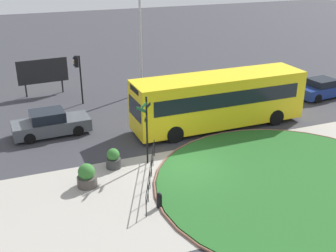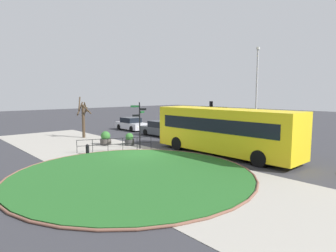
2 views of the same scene
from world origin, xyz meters
TOP-DOWN VIEW (x-y plane):
  - ground at (0.00, 0.00)m, footprint 120.00×120.00m
  - sidewalk_paving at (0.00, -2.07)m, footprint 32.00×7.85m
  - grass_island at (3.89, -3.47)m, footprint 12.42×12.42m
  - grass_kerb_ring at (3.89, -3.47)m, footprint 12.73×12.73m
  - signpost_directional at (-1.58, 0.96)m, footprint 0.75×1.23m
  - bollard_foreground at (-2.38, -2.97)m, footprint 0.24×0.24m
  - railing_grass_edge at (-2.04, -0.92)m, footprint 2.18×5.03m
  - bus_yellow at (4.07, 4.03)m, footprint 10.64×2.77m
  - car_near_lane at (-11.38, 6.92)m, footprint 4.17×1.97m
  - car_far_lane at (-5.62, 6.47)m, footprint 4.48×1.98m
  - traffic_light_near at (-3.02, 11.19)m, footprint 0.48×0.31m
  - lamppost_tall at (1.73, 11.85)m, footprint 0.32×0.32m
  - billboard_left at (-5.13, 14.20)m, footprint 3.65×0.39m
  - planter_near_signpost at (-3.27, 1.15)m, footprint 0.74×0.74m
  - planter_kerbside at (-4.85, -0.14)m, footprint 0.91×0.91m
  - street_tree_bare at (-9.61, 0.20)m, footprint 1.24×1.21m

SIDE VIEW (x-z plane):
  - ground at x=0.00m, z-range 0.00..0.00m
  - sidewalk_paving at x=0.00m, z-range 0.00..0.02m
  - grass_island at x=3.89m, z-range 0.00..0.10m
  - grass_kerb_ring at x=3.89m, z-range 0.00..0.11m
  - bollard_foreground at x=-2.38m, z-range 0.01..0.73m
  - planter_near_signpost at x=-3.27m, z-range -0.04..1.00m
  - planter_kerbside at x=-4.85m, z-range -0.05..1.08m
  - railing_grass_edge at x=-2.04m, z-range 0.14..1.11m
  - car_far_lane at x=-5.62m, z-range -0.07..1.42m
  - car_near_lane at x=-11.38m, z-range -0.05..1.41m
  - bus_yellow at x=4.07m, z-range 0.12..3.33m
  - billboard_left at x=-5.13m, z-range 0.41..3.11m
  - street_tree_bare at x=-9.61m, z-range 0.00..3.93m
  - signpost_directional at x=-1.58m, z-range 0.35..3.94m
  - traffic_light_near at x=-3.02m, z-range 0.81..4.24m
  - lamppost_tall at x=1.73m, z-range 0.29..8.69m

